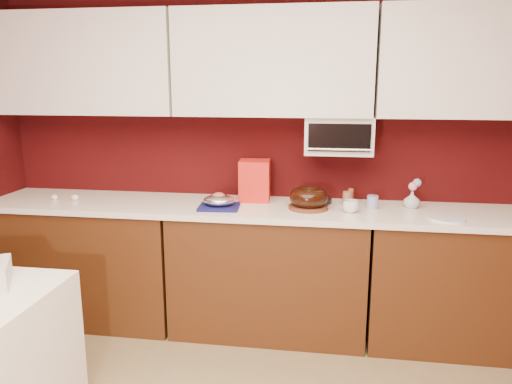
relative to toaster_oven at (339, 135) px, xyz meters
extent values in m
cube|color=#3A0708|center=(-0.45, 0.15, -0.12)|extent=(4.00, 0.02, 2.50)
cube|color=#48240E|center=(-1.78, -0.17, -0.95)|extent=(1.31, 0.58, 0.86)
cube|color=#48240E|center=(-0.45, -0.17, -0.95)|extent=(1.31, 0.58, 0.86)
cube|color=#48240E|center=(0.88, -0.17, -0.95)|extent=(1.31, 0.58, 0.86)
cube|color=white|center=(-0.45, -0.17, -0.49)|extent=(4.00, 0.62, 0.04)
cube|color=white|center=(-1.78, -0.02, 0.48)|extent=(1.31, 0.33, 0.70)
cube|color=white|center=(-0.45, -0.02, 0.48)|extent=(1.31, 0.33, 0.70)
cube|color=white|center=(0.88, -0.02, 0.48)|extent=(1.31, 0.33, 0.70)
cube|color=white|center=(0.00, 0.00, 0.00)|extent=(0.45, 0.30, 0.25)
cube|color=black|center=(0.00, -0.16, 0.00)|extent=(0.40, 0.02, 0.18)
cylinder|color=silver|center=(0.00, -0.18, -0.07)|extent=(0.42, 0.02, 0.02)
cylinder|color=brown|center=(-0.19, -0.19, -0.46)|extent=(0.30, 0.30, 0.02)
torus|color=black|center=(-0.19, -0.19, -0.39)|extent=(0.31, 0.31, 0.10)
cube|color=#161652|center=(-0.78, -0.26, -0.46)|extent=(0.28, 0.24, 0.02)
ellipsoid|color=white|center=(-0.78, -0.26, -0.42)|extent=(0.22, 0.19, 0.08)
ellipsoid|color=#C15C58|center=(-0.78, -0.26, -0.40)|extent=(0.11, 0.10, 0.06)
cube|color=red|center=(-0.58, 0.00, -0.33)|extent=(0.23, 0.21, 0.29)
cylinder|color=black|center=(-0.14, -0.01, -0.46)|extent=(0.24, 0.24, 0.04)
imported|color=silver|center=(0.09, -0.24, -0.43)|extent=(0.10, 0.10, 0.10)
cylinder|color=#1B2A99|center=(0.23, -0.12, -0.43)|extent=(0.09, 0.09, 0.09)
imported|color=#B0B9C8|center=(0.50, -0.06, -0.41)|extent=(0.10, 0.10, 0.13)
sphere|color=pink|center=(0.50, -0.06, -0.33)|extent=(0.06, 0.06, 0.06)
sphere|color=#7F9ECB|center=(0.53, -0.04, -0.30)|extent=(0.05, 0.05, 0.05)
cylinder|color=white|center=(0.67, -0.32, -0.47)|extent=(0.29, 0.29, 0.01)
cylinder|color=brown|center=(0.09, -0.01, -0.42)|extent=(0.05, 0.05, 0.11)
cylinder|color=brown|center=(0.07, -0.05, -0.43)|extent=(0.08, 0.08, 0.09)
ellipsoid|color=white|center=(-2.00, -0.21, -0.46)|extent=(0.06, 0.05, 0.04)
ellipsoid|color=white|center=(-1.85, -0.20, -0.45)|extent=(0.06, 0.05, 0.04)
camera|label=1|loc=(-0.04, -3.42, 0.35)|focal=35.00mm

